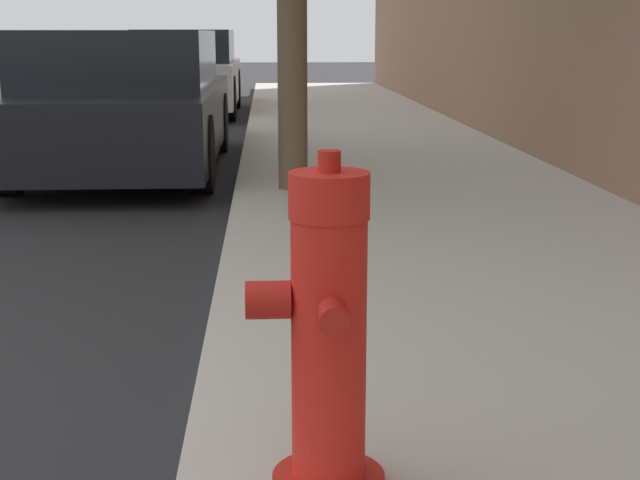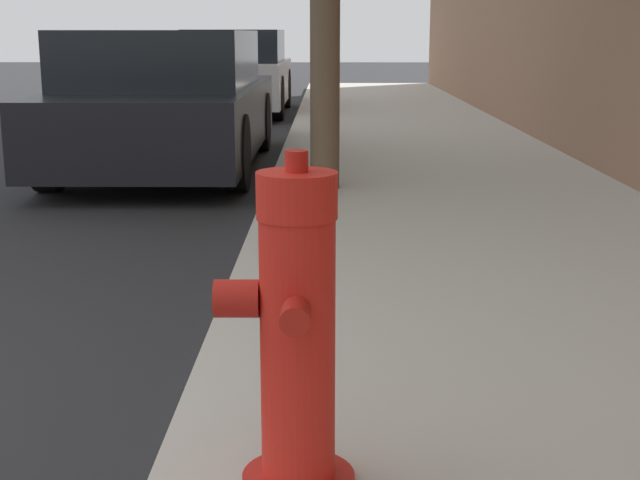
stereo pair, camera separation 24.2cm
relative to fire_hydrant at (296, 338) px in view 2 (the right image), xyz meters
The scene contains 3 objects.
fire_hydrant is the anchor object (origin of this frame).
parked_car_near 6.99m from the fire_hydrant, 102.83° to the left, with size 1.85×4.49×1.39m.
parked_car_mid 13.29m from the fire_hydrant, 96.50° to the left, with size 1.72×4.01×1.41m.
Camera 2 is at (2.63, -2.51, 1.37)m, focal length 50.00 mm.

